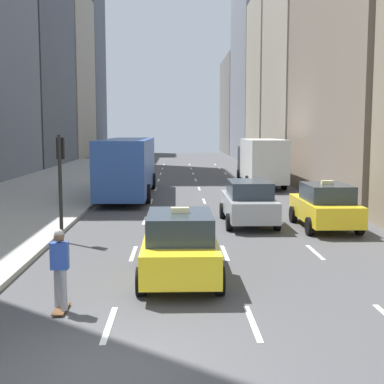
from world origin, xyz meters
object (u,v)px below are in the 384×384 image
(city_bus, at_px, (128,165))
(traffic_light_pole, at_px, (60,171))
(sedan_black_near, at_px, (248,202))
(taxi_lead, at_px, (180,245))
(box_truck, at_px, (261,161))
(skateboarder, at_px, (60,266))
(taxi_second, at_px, (325,206))

(city_bus, xyz_separation_m, traffic_light_pole, (-1.14, -12.54, 0.62))
(sedan_black_near, bearing_deg, taxi_lead, -109.59)
(taxi_lead, xyz_separation_m, traffic_light_pole, (-3.95, 4.74, 1.53))
(box_truck, bearing_deg, skateboarder, -108.15)
(taxi_second, height_order, sedan_black_near, taxi_second)
(box_truck, bearing_deg, city_bus, -148.74)
(box_truck, bearing_deg, traffic_light_pole, -118.42)
(box_truck, height_order, skateboarder, box_truck)
(sedan_black_near, relative_size, box_truck, 0.55)
(sedan_black_near, bearing_deg, skateboarder, -117.49)
(sedan_black_near, xyz_separation_m, skateboarder, (-5.30, -10.19, 0.07))
(traffic_light_pole, bearing_deg, taxi_lead, -50.18)
(box_truck, distance_m, traffic_light_pole, 20.08)
(taxi_lead, height_order, traffic_light_pole, traffic_light_pole)
(traffic_light_pole, bearing_deg, skateboarder, -78.39)
(city_bus, bearing_deg, box_truck, 31.26)
(taxi_lead, xyz_separation_m, sedan_black_near, (2.80, 7.87, 0.02))
(traffic_light_pole, bearing_deg, city_bus, 84.82)
(taxi_lead, distance_m, traffic_light_pole, 6.36)
(taxi_lead, distance_m, box_truck, 23.09)
(taxi_second, bearing_deg, box_truck, 90.00)
(taxi_second, xyz_separation_m, skateboarder, (-8.10, -9.16, 0.08))
(box_truck, xyz_separation_m, skateboarder, (-8.10, -24.71, -0.75))
(city_bus, xyz_separation_m, skateboarder, (0.31, -19.60, -0.82))
(taxi_second, distance_m, city_bus, 13.44)
(taxi_second, bearing_deg, city_bus, 128.87)
(sedan_black_near, bearing_deg, taxi_second, -20.10)
(taxi_second, xyz_separation_m, traffic_light_pole, (-9.55, -2.10, 1.53))
(city_bus, bearing_deg, taxi_lead, -80.76)
(city_bus, xyz_separation_m, box_truck, (8.41, 5.11, -0.08))
(sedan_black_near, xyz_separation_m, city_bus, (-5.61, 9.41, 0.89))
(skateboarder, relative_size, traffic_light_pole, 0.48)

